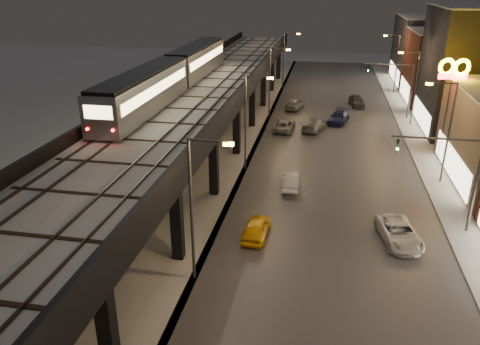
{
  "coord_description": "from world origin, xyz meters",
  "views": [
    {
      "loc": [
        6.36,
        -9.88,
        16.88
      ],
      "look_at": [
        1.16,
        18.2,
        5.0
      ],
      "focal_mm": 35.0,
      "sensor_mm": 36.0,
      "label": 1
    }
  ],
  "objects_px": {
    "car_mid_silver": "(284,126)",
    "car_mid_dark": "(314,125)",
    "subway_train": "(175,73)",
    "car_near_white": "(290,181)",
    "car_far_white": "(295,104)",
    "car_onc_dark": "(399,234)",
    "car_taxi": "(256,228)",
    "car_onc_white": "(339,118)",
    "car_onc_red": "(357,101)"
  },
  "relations": [
    {
      "from": "car_mid_silver",
      "to": "car_mid_dark",
      "type": "relative_size",
      "value": 0.93
    },
    {
      "from": "subway_train",
      "to": "car_near_white",
      "type": "height_order",
      "value": "subway_train"
    },
    {
      "from": "car_far_white",
      "to": "car_onc_dark",
      "type": "distance_m",
      "value": 35.53
    },
    {
      "from": "car_mid_dark",
      "to": "car_taxi",
      "type": "bearing_deg",
      "value": 98.77
    },
    {
      "from": "subway_train",
      "to": "car_onc_white",
      "type": "bearing_deg",
      "value": 38.96
    },
    {
      "from": "subway_train",
      "to": "car_taxi",
      "type": "bearing_deg",
      "value": -56.28
    },
    {
      "from": "car_mid_silver",
      "to": "car_onc_dark",
      "type": "height_order",
      "value": "car_onc_dark"
    },
    {
      "from": "subway_train",
      "to": "car_mid_silver",
      "type": "xyz_separation_m",
      "value": [
        10.32,
        9.07,
        -7.61
      ]
    },
    {
      "from": "car_near_white",
      "to": "car_mid_silver",
      "type": "relative_size",
      "value": 0.87
    },
    {
      "from": "car_mid_dark",
      "to": "car_far_white",
      "type": "relative_size",
      "value": 1.11
    },
    {
      "from": "car_taxi",
      "to": "car_far_white",
      "type": "distance_m",
      "value": 35.23
    },
    {
      "from": "car_mid_silver",
      "to": "car_onc_dark",
      "type": "bearing_deg",
      "value": 117.52
    },
    {
      "from": "subway_train",
      "to": "car_mid_dark",
      "type": "distance_m",
      "value": 18.55
    },
    {
      "from": "car_taxi",
      "to": "car_onc_dark",
      "type": "distance_m",
      "value": 9.8
    },
    {
      "from": "car_far_white",
      "to": "subway_train",
      "type": "bearing_deg",
      "value": 72.96
    },
    {
      "from": "subway_train",
      "to": "car_onc_dark",
      "type": "distance_m",
      "value": 26.56
    },
    {
      "from": "car_onc_white",
      "to": "car_onc_red",
      "type": "xyz_separation_m",
      "value": [
        2.63,
        9.13,
        0.04
      ]
    },
    {
      "from": "car_taxi",
      "to": "car_far_white",
      "type": "xyz_separation_m",
      "value": [
        0.04,
        35.23,
        0.08
      ]
    },
    {
      "from": "car_taxi",
      "to": "car_onc_dark",
      "type": "bearing_deg",
      "value": -171.05
    },
    {
      "from": "car_mid_dark",
      "to": "car_onc_dark",
      "type": "distance_m",
      "value": 25.79
    },
    {
      "from": "car_onc_dark",
      "to": "car_onc_white",
      "type": "height_order",
      "value": "car_onc_white"
    },
    {
      "from": "subway_train",
      "to": "car_near_white",
      "type": "xyz_separation_m",
      "value": [
        12.41,
        -7.31,
        -7.59
      ]
    },
    {
      "from": "car_far_white",
      "to": "car_onc_white",
      "type": "xyz_separation_m",
      "value": [
        5.89,
        -5.59,
        -0.06
      ]
    },
    {
      "from": "car_mid_silver",
      "to": "car_onc_red",
      "type": "bearing_deg",
      "value": -118.95
    },
    {
      "from": "subway_train",
      "to": "car_onc_dark",
      "type": "xyz_separation_m",
      "value": [
        20.51,
        -15.08,
        -7.57
      ]
    },
    {
      "from": "car_onc_dark",
      "to": "subway_train",
      "type": "bearing_deg",
      "value": 132.8
    },
    {
      "from": "subway_train",
      "to": "car_onc_red",
      "type": "xyz_separation_m",
      "value": [
        19.32,
        22.64,
        -7.5
      ]
    },
    {
      "from": "car_taxi",
      "to": "car_onc_dark",
      "type": "xyz_separation_m",
      "value": [
        9.74,
        1.05,
        -0.0
      ]
    },
    {
      "from": "car_onc_dark",
      "to": "car_mid_silver",
      "type": "bearing_deg",
      "value": 102.01
    },
    {
      "from": "car_onc_dark",
      "to": "car_onc_red",
      "type": "relative_size",
      "value": 1.12
    },
    {
      "from": "car_far_white",
      "to": "car_onc_red",
      "type": "height_order",
      "value": "car_far_white"
    },
    {
      "from": "car_mid_silver",
      "to": "car_onc_red",
      "type": "height_order",
      "value": "car_onc_red"
    },
    {
      "from": "car_mid_dark",
      "to": "car_onc_red",
      "type": "distance_m",
      "value": 13.95
    },
    {
      "from": "car_onc_dark",
      "to": "car_onc_white",
      "type": "bearing_deg",
      "value": 86.72
    },
    {
      "from": "car_near_white",
      "to": "car_onc_red",
      "type": "distance_m",
      "value": 30.74
    },
    {
      "from": "car_near_white",
      "to": "car_taxi",
      "type": "bearing_deg",
      "value": 76.04
    },
    {
      "from": "subway_train",
      "to": "car_far_white",
      "type": "height_order",
      "value": "subway_train"
    },
    {
      "from": "car_onc_red",
      "to": "car_mid_dark",
      "type": "bearing_deg",
      "value": -122.47
    },
    {
      "from": "car_far_white",
      "to": "car_mid_dark",
      "type": "bearing_deg",
      "value": 120.43
    },
    {
      "from": "subway_train",
      "to": "car_mid_dark",
      "type": "xyz_separation_m",
      "value": [
        13.81,
        9.82,
        -7.53
      ]
    },
    {
      "from": "car_taxi",
      "to": "car_near_white",
      "type": "distance_m",
      "value": 8.97
    },
    {
      "from": "subway_train",
      "to": "car_onc_red",
      "type": "relative_size",
      "value": 7.52
    },
    {
      "from": "car_mid_silver",
      "to": "car_onc_white",
      "type": "xyz_separation_m",
      "value": [
        6.38,
        4.43,
        0.06
      ]
    },
    {
      "from": "car_taxi",
      "to": "car_near_white",
      "type": "relative_size",
      "value": 1.01
    },
    {
      "from": "subway_train",
      "to": "car_far_white",
      "type": "bearing_deg",
      "value": 60.5
    },
    {
      "from": "car_onc_dark",
      "to": "car_onc_red",
      "type": "distance_m",
      "value": 37.74
    },
    {
      "from": "subway_train",
      "to": "car_near_white",
      "type": "bearing_deg",
      "value": -30.51
    },
    {
      "from": "car_near_white",
      "to": "car_onc_white",
      "type": "bearing_deg",
      "value": -105.11
    },
    {
      "from": "car_onc_dark",
      "to": "car_onc_red",
      "type": "height_order",
      "value": "car_onc_red"
    },
    {
      "from": "car_near_white",
      "to": "car_mid_dark",
      "type": "height_order",
      "value": "car_mid_dark"
    }
  ]
}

